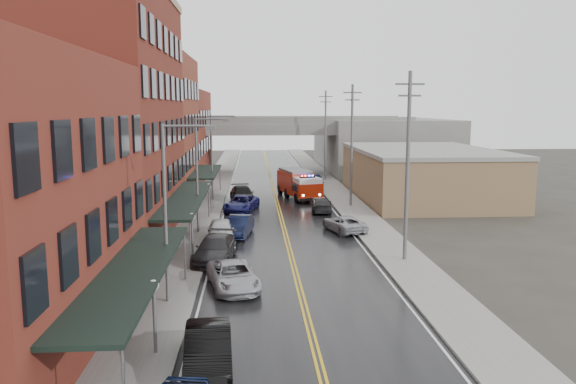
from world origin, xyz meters
name	(u,v)px	position (x,y,z in m)	size (l,w,h in m)	color
ground	(322,374)	(0.00, 0.00, 0.00)	(220.00, 220.00, 0.00)	#2D2B26
road	(281,217)	(0.00, 30.00, 0.01)	(11.00, 160.00, 0.02)	black
sidewalk_left	(199,218)	(-7.30, 30.00, 0.07)	(3.00, 160.00, 0.15)	slate
sidewalk_right	(361,216)	(7.30, 30.00, 0.07)	(3.00, 160.00, 0.15)	slate
curb_left	(218,217)	(-5.65, 30.00, 0.07)	(0.30, 160.00, 0.15)	gray
curb_right	(343,216)	(5.65, 30.00, 0.07)	(0.30, 160.00, 0.15)	gray
brick_building_b	(105,118)	(-13.30, 23.00, 9.00)	(9.00, 20.00, 18.00)	#5C2318
brick_building_c	(149,129)	(-13.30, 40.50, 7.50)	(9.00, 15.00, 15.00)	brown
brick_building_far	(173,135)	(-13.30, 58.00, 6.00)	(9.00, 20.00, 12.00)	maroon
tan_building	(423,175)	(16.00, 40.00, 2.50)	(14.00, 22.00, 5.00)	#8B6A4B
right_far_block	(380,144)	(18.00, 70.00, 4.00)	(18.00, 30.00, 8.00)	slate
awning_0	(136,269)	(-7.49, 4.00, 2.99)	(2.60, 16.00, 3.09)	black
awning_1	(187,198)	(-7.49, 23.00, 2.99)	(2.60, 18.00, 3.09)	black
awning_2	(206,172)	(-7.49, 40.50, 2.99)	(2.60, 13.00, 3.09)	black
globe_lamp_0	(154,300)	(-6.40, 2.00, 2.31)	(0.44, 0.44, 3.12)	#59595B
globe_lamp_1	(192,226)	(-6.40, 16.00, 2.31)	(0.44, 0.44, 3.12)	#59595B
globe_lamp_2	(209,193)	(-6.40, 30.00, 2.31)	(0.44, 0.44, 3.12)	#59595B
street_lamp_0	(170,202)	(-6.55, 8.00, 5.19)	(2.64, 0.22, 9.00)	#59595B
street_lamp_1	(200,168)	(-6.55, 24.00, 5.19)	(2.64, 0.22, 9.00)	#59595B
street_lamp_2	(214,151)	(-6.55, 40.00, 5.19)	(2.64, 0.22, 9.00)	#59595B
utility_pole_0	(408,164)	(7.20, 15.00, 6.31)	(1.80, 0.24, 12.00)	#59595B
utility_pole_1	(352,143)	(7.20, 35.00, 6.31)	(1.80, 0.24, 12.00)	#59595B
utility_pole_2	(325,134)	(7.20, 55.00, 6.31)	(1.80, 0.24, 12.00)	#59595B
overpass	(270,134)	(0.00, 62.00, 5.99)	(40.00, 10.00, 7.50)	slate
fire_truck	(299,184)	(2.50, 40.47, 1.64)	(4.77, 8.65, 3.02)	#A91C07
parked_car_left_1	(208,350)	(-4.20, 0.61, 0.81)	(1.71, 4.90, 1.61)	black
parked_car_left_2	(233,276)	(-3.60, 10.20, 0.72)	(2.37, 5.15, 1.43)	#A4A6AC
parked_car_left_3	(215,249)	(-4.93, 15.70, 0.81)	(2.28, 5.62, 1.63)	#252427
parked_car_left_4	(221,230)	(-4.87, 21.20, 0.81)	(1.92, 4.78, 1.63)	silver
parked_car_left_5	(239,226)	(-3.60, 22.80, 0.78)	(1.65, 4.72, 1.56)	black
parked_car_left_6	(241,204)	(-3.60, 33.20, 0.75)	(2.50, 5.41, 1.50)	#15164F
parked_car_left_7	(242,194)	(-3.60, 38.43, 0.83)	(2.32, 5.70, 1.65)	black
parked_car_right_0	(344,224)	(4.70, 23.80, 0.66)	(2.19, 4.75, 1.32)	#96999E
parked_car_right_1	(321,205)	(3.95, 32.35, 0.67)	(1.87, 4.60, 1.34)	black
parked_car_right_2	(314,186)	(4.64, 45.22, 0.73)	(1.74, 4.31, 1.47)	silver
parked_car_right_3	(312,179)	(5.00, 51.19, 0.69)	(1.46, 4.18, 1.38)	black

